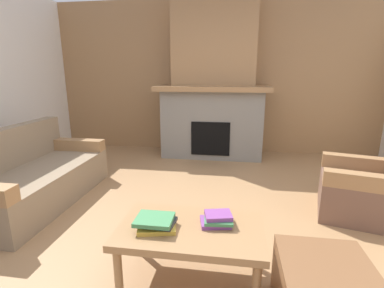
{
  "coord_description": "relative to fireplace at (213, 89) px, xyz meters",
  "views": [
    {
      "loc": [
        0.39,
        -2.35,
        1.47
      ],
      "look_at": [
        -0.08,
        0.75,
        0.66
      ],
      "focal_mm": 26.64,
      "sensor_mm": 36.0,
      "label": 1
    }
  ],
  "objects": [
    {
      "name": "ground",
      "position": [
        0.0,
        -2.62,
        -1.16
      ],
      "size": [
        9.0,
        9.0,
        0.0
      ],
      "primitive_type": "plane",
      "color": "#9E754C"
    },
    {
      "name": "coffee_table",
      "position": [
        0.11,
        -3.24,
        -0.79
      ],
      "size": [
        1.0,
        0.6,
        0.43
      ],
      "color": "#997047",
      "rests_on": "ground"
    },
    {
      "name": "armchair",
      "position": [
        1.75,
        -2.02,
        -0.87
      ],
      "size": [
        0.93,
        0.93,
        0.85
      ],
      "color": "brown",
      "rests_on": "ground"
    },
    {
      "name": "fireplace",
      "position": [
        0.0,
        0.0,
        0.0
      ],
      "size": [
        1.9,
        0.82,
        2.7
      ],
      "color": "gray",
      "rests_on": "ground"
    },
    {
      "name": "book_stack_near_edge",
      "position": [
        -0.12,
        -3.3,
        -0.69
      ],
      "size": [
        0.29,
        0.23,
        0.08
      ],
      "color": "gold",
      "rests_on": "coffee_table"
    },
    {
      "name": "couch",
      "position": [
        -1.87,
        -2.24,
        -0.88
      ],
      "size": [
        0.84,
        1.8,
        0.85
      ],
      "color": "#847056",
      "rests_on": "ground"
    },
    {
      "name": "wall_back_wood_panel",
      "position": [
        0.0,
        0.38,
        0.19
      ],
      "size": [
        6.0,
        0.12,
        2.7
      ],
      "primitive_type": "cube",
      "color": "#997047",
      "rests_on": "ground"
    },
    {
      "name": "book_stack_center",
      "position": [
        0.29,
        -3.18,
        -0.7
      ],
      "size": [
        0.24,
        0.2,
        0.08
      ],
      "color": "#7A3D84",
      "rests_on": "coffee_table"
    }
  ]
}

